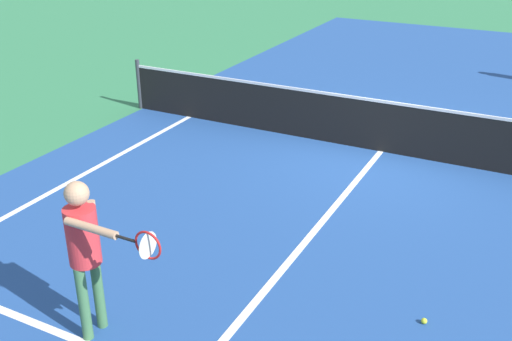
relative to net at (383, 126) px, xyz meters
name	(u,v)px	position (x,y,z in m)	size (l,w,h in m)	color
ground_plane	(381,151)	(0.00, 0.00, -0.49)	(60.00, 60.00, 0.00)	#337F51
court_surface_inbounds	(381,151)	(0.00, 0.00, -0.49)	(10.62, 24.40, 0.00)	#234C93
line_center_service	(314,231)	(0.00, -3.20, -0.49)	(0.10, 6.40, 0.01)	white
net	(383,126)	(0.00, 0.00, 0.00)	(10.82, 0.09, 1.07)	#33383D
player_near	(85,243)	(-1.24, -6.21, 0.61)	(1.24, 0.51, 1.76)	#3F7247
tennis_ball_mid_court	(424,321)	(1.79, -4.49, -0.46)	(0.07, 0.07, 0.07)	#CCE033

